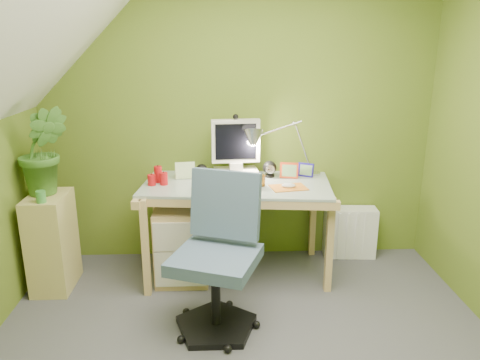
{
  "coord_description": "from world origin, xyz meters",
  "views": [
    {
      "loc": [
        -0.14,
        -2.19,
        1.81
      ],
      "look_at": [
        0.0,
        1.0,
        0.85
      ],
      "focal_mm": 35.0,
      "sensor_mm": 36.0,
      "label": 1
    }
  ],
  "objects_px": {
    "side_ledge": "(52,242)",
    "potted_plant": "(44,151)",
    "task_chair": "(215,256)",
    "desk_lamp": "(293,136)",
    "radiator": "(350,232)",
    "desk": "(237,229)",
    "monitor": "(236,144)"
  },
  "relations": [
    {
      "from": "side_ledge",
      "to": "radiator",
      "type": "relative_size",
      "value": 1.68
    },
    {
      "from": "side_ledge",
      "to": "radiator",
      "type": "height_order",
      "value": "side_ledge"
    },
    {
      "from": "potted_plant",
      "to": "side_ledge",
      "type": "bearing_deg",
      "value": -90.0
    },
    {
      "from": "desk",
      "to": "radiator",
      "type": "bearing_deg",
      "value": 21.4
    },
    {
      "from": "monitor",
      "to": "task_chair",
      "type": "xyz_separation_m",
      "value": [
        -0.16,
        -0.94,
        -0.5
      ]
    },
    {
      "from": "side_ledge",
      "to": "potted_plant",
      "type": "xyz_separation_m",
      "value": [
        0.0,
        0.05,
        0.69
      ]
    },
    {
      "from": "task_chair",
      "to": "radiator",
      "type": "height_order",
      "value": "task_chair"
    },
    {
      "from": "side_ledge",
      "to": "potted_plant",
      "type": "height_order",
      "value": "potted_plant"
    },
    {
      "from": "monitor",
      "to": "side_ledge",
      "type": "bearing_deg",
      "value": -171.23
    },
    {
      "from": "monitor",
      "to": "desk_lamp",
      "type": "distance_m",
      "value": 0.45
    },
    {
      "from": "monitor",
      "to": "radiator",
      "type": "relative_size",
      "value": 1.2
    },
    {
      "from": "task_chair",
      "to": "desk_lamp",
      "type": "bearing_deg",
      "value": 77.21
    },
    {
      "from": "desk",
      "to": "monitor",
      "type": "bearing_deg",
      "value": 95.84
    },
    {
      "from": "radiator",
      "to": "desk",
      "type": "bearing_deg",
      "value": -160.78
    },
    {
      "from": "monitor",
      "to": "task_chair",
      "type": "height_order",
      "value": "monitor"
    },
    {
      "from": "task_chair",
      "to": "radiator",
      "type": "relative_size",
      "value": 2.37
    },
    {
      "from": "desk",
      "to": "task_chair",
      "type": "relative_size",
      "value": 1.37
    },
    {
      "from": "desk_lamp",
      "to": "side_ledge",
      "type": "xyz_separation_m",
      "value": [
        -1.83,
        -0.34,
        -0.72
      ]
    },
    {
      "from": "side_ledge",
      "to": "radiator",
      "type": "bearing_deg",
      "value": 10.29
    },
    {
      "from": "monitor",
      "to": "radiator",
      "type": "distance_m",
      "value": 1.28
    },
    {
      "from": "desk",
      "to": "potted_plant",
      "type": "xyz_separation_m",
      "value": [
        -1.38,
        -0.11,
        0.67
      ]
    },
    {
      "from": "side_ledge",
      "to": "desk",
      "type": "bearing_deg",
      "value": 6.4
    },
    {
      "from": "desk_lamp",
      "to": "task_chair",
      "type": "distance_m",
      "value": 1.26
    },
    {
      "from": "desk_lamp",
      "to": "side_ledge",
      "type": "distance_m",
      "value": 2.0
    },
    {
      "from": "monitor",
      "to": "side_ledge",
      "type": "relative_size",
      "value": 0.72
    },
    {
      "from": "desk_lamp",
      "to": "task_chair",
      "type": "height_order",
      "value": "desk_lamp"
    },
    {
      "from": "side_ledge",
      "to": "desk_lamp",
      "type": "bearing_deg",
      "value": 10.36
    },
    {
      "from": "desk_lamp",
      "to": "side_ledge",
      "type": "bearing_deg",
      "value": -178.87
    },
    {
      "from": "desk",
      "to": "radiator",
      "type": "distance_m",
      "value": 1.04
    },
    {
      "from": "desk_lamp",
      "to": "potted_plant",
      "type": "bearing_deg",
      "value": 179.61
    },
    {
      "from": "monitor",
      "to": "radiator",
      "type": "height_order",
      "value": "monitor"
    },
    {
      "from": "task_chair",
      "to": "monitor",
      "type": "bearing_deg",
      "value": 100.48
    }
  ]
}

